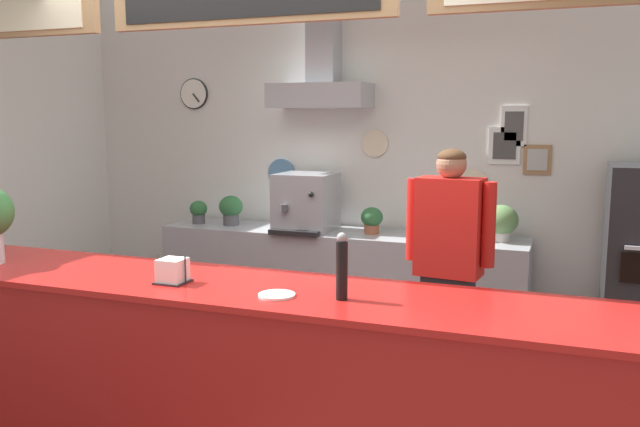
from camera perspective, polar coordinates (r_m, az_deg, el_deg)
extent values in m
cube|color=gray|center=(5.65, 4.68, 4.74)|extent=(5.56, 0.12, 2.95)
cube|color=silver|center=(5.59, 4.50, 4.70)|extent=(5.52, 0.01, 2.91)
cylinder|color=black|center=(6.26, -10.82, 10.12)|extent=(0.28, 0.02, 0.28)
cylinder|color=white|center=(6.25, -10.88, 10.12)|extent=(0.26, 0.01, 0.26)
cube|color=black|center=(6.23, -10.65, 9.79)|extent=(0.07, 0.01, 0.08)
cylinder|color=teal|center=(5.87, -3.33, 3.49)|extent=(0.26, 0.02, 0.26)
cylinder|color=beige|center=(5.56, 4.77, 6.06)|extent=(0.23, 0.02, 0.23)
cylinder|color=beige|center=(5.41, 13.02, 2.31)|extent=(0.27, 0.02, 0.27)
cube|color=white|center=(5.36, 16.41, 7.26)|extent=(0.20, 0.02, 0.31)
cube|color=#474747|center=(5.35, 16.40, 7.26)|extent=(0.14, 0.01, 0.22)
cube|color=#997047|center=(5.36, 18.25, 4.44)|extent=(0.21, 0.02, 0.23)
cube|color=#A9A9A9|center=(5.35, 18.24, 4.43)|extent=(0.15, 0.01, 0.16)
cube|color=white|center=(5.37, 15.65, 5.65)|extent=(0.24, 0.02, 0.29)
cube|color=#3F3F3F|center=(5.36, 15.64, 5.65)|extent=(0.17, 0.01, 0.21)
cube|color=#A3A5AD|center=(5.52, 0.03, 10.13)|extent=(0.82, 0.41, 0.20)
cube|color=#A3A5AD|center=(5.63, 0.35, 15.19)|extent=(0.24, 0.24, 0.80)
cube|color=#B21916|center=(3.43, -8.42, -14.51)|extent=(4.71, 0.68, 1.00)
cube|color=red|center=(3.27, -8.61, -6.15)|extent=(4.81, 0.71, 0.03)
cube|color=#A3A5AD|center=(5.49, 1.60, -6.19)|extent=(3.01, 0.57, 0.90)
cube|color=gray|center=(5.57, 1.59, -9.05)|extent=(2.86, 0.52, 0.02)
cube|color=#232328|center=(4.20, 10.84, -11.09)|extent=(0.31, 0.23, 0.88)
cube|color=red|center=(4.01, 11.13, -1.14)|extent=(0.40, 0.26, 0.59)
cylinder|color=red|center=(3.95, 14.37, -0.96)|extent=(0.08, 0.08, 0.50)
cylinder|color=red|center=(4.08, 8.02, -0.50)|extent=(0.08, 0.08, 0.50)
sphere|color=#997056|center=(3.97, 11.29, 4.21)|extent=(0.18, 0.18, 0.18)
ellipsoid|color=#4C331E|center=(3.97, 11.30, 4.80)|extent=(0.17, 0.17, 0.10)
cube|color=#A3A5AD|center=(5.44, -1.19, 1.01)|extent=(0.46, 0.44, 0.47)
cylinder|color=#4C4C51|center=(5.25, -3.14, 0.47)|extent=(0.06, 0.06, 0.06)
cube|color=black|center=(5.23, -2.25, -1.67)|extent=(0.41, 0.10, 0.04)
sphere|color=black|center=(5.15, -0.78, 1.66)|extent=(0.04, 0.04, 0.04)
cylinder|color=#4C4C51|center=(5.90, -10.43, -0.47)|extent=(0.11, 0.11, 0.08)
ellipsoid|color=#2D6638|center=(5.89, -10.45, 0.42)|extent=(0.15, 0.15, 0.14)
cylinder|color=#4C4C51|center=(5.76, -7.68, -0.55)|extent=(0.14, 0.14, 0.09)
ellipsoid|color=#2D6638|center=(5.74, -7.70, 0.61)|extent=(0.21, 0.21, 0.18)
cylinder|color=beige|center=(5.16, 15.33, -1.91)|extent=(0.14, 0.14, 0.08)
ellipsoid|color=#5B844C|center=(5.14, 15.38, -0.53)|extent=(0.25, 0.25, 0.23)
cylinder|color=#9E563D|center=(5.32, 4.49, -1.35)|extent=(0.12, 0.12, 0.07)
ellipsoid|color=#2D6638|center=(5.30, 4.50, -0.31)|extent=(0.18, 0.18, 0.16)
cylinder|color=black|center=(2.90, 1.89, -4.97)|extent=(0.05, 0.05, 0.26)
sphere|color=gray|center=(2.87, 1.91, -2.10)|extent=(0.05, 0.05, 0.05)
cylinder|color=white|center=(2.99, -3.76, -7.04)|extent=(0.17, 0.17, 0.01)
cube|color=#262628|center=(3.30, -12.58, -5.78)|extent=(0.14, 0.14, 0.01)
cylinder|color=#262628|center=(3.32, -13.65, -4.58)|extent=(0.01, 0.01, 0.14)
cylinder|color=#262628|center=(3.24, -11.55, -4.82)|extent=(0.01, 0.01, 0.14)
cube|color=white|center=(3.28, -12.61, -4.82)|extent=(0.12, 0.12, 0.12)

